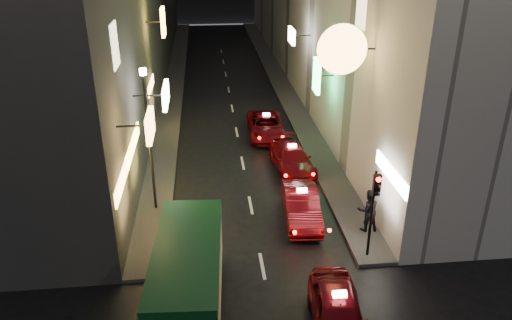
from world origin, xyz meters
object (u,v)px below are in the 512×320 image
object	(u,v)px
lamp_post	(149,132)
taxi_near	(338,311)
traffic_light	(375,197)
minibus	(188,270)

from	to	relation	value
lamp_post	taxi_near	bearing A→B (deg)	-52.78
taxi_near	traffic_light	xyz separation A→B (m)	(2.10, 3.50, 1.89)
minibus	lamp_post	distance (m)	7.09
taxi_near	lamp_post	xyz separation A→B (m)	(-6.10, 8.03, 2.93)
minibus	traffic_light	world-z (taller)	traffic_light
minibus	lamp_post	size ratio (longest dim) A/B	0.95
traffic_light	lamp_post	bearing A→B (deg)	151.09
traffic_light	lamp_post	xyz separation A→B (m)	(-8.20, 4.53, 1.04)
lamp_post	traffic_light	bearing A→B (deg)	-28.91
taxi_near	traffic_light	bearing A→B (deg)	58.97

